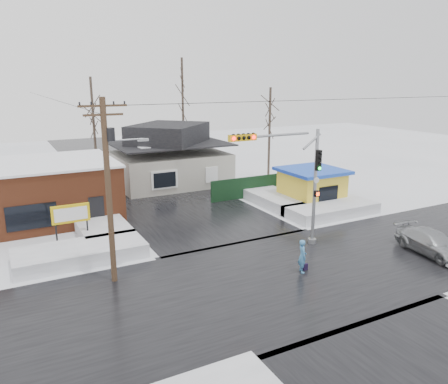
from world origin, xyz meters
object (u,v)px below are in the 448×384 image
marquee_sign (71,215)px  car (432,243)px  traffic_signal (294,174)px  kiosk (312,186)px  utility_pole (109,181)px  pedestrian (302,256)px

marquee_sign → car: size_ratio=0.55×
traffic_signal → kiosk: size_ratio=1.52×
utility_pole → marquee_sign: size_ratio=3.53×
marquee_sign → pedestrian: size_ratio=1.44×
utility_pole → marquee_sign: bearing=100.1°
kiosk → utility_pole: bearing=-159.6°
pedestrian → kiosk: bearing=-20.5°
marquee_sign → traffic_signal: bearing=-29.7°
utility_pole → marquee_sign: 6.87m
marquee_sign → kiosk: kiosk is taller
traffic_signal → kiosk: (7.07, 7.03, -3.08)m
kiosk → marquee_sign: bearing=-178.4°
utility_pole → pedestrian: size_ratio=5.09×
marquee_sign → car: (18.00, -11.01, -1.25)m
utility_pole → marquee_sign: utility_pole is taller
car → traffic_signal: bearing=152.0°
car → marquee_sign: bearing=154.9°
marquee_sign → car: bearing=-31.4°
traffic_signal → marquee_sign: (-11.43, 6.53, -2.62)m
traffic_signal → kiosk: bearing=44.8°
marquee_sign → car: 21.14m
marquee_sign → kiosk: 18.51m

